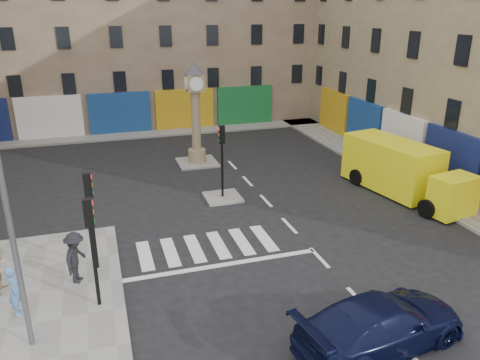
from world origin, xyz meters
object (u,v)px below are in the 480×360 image
clock_pillar (195,107)px  pedestrian_blue (15,290)px  traffic_light_island (222,150)px  navy_sedan (381,323)px  yellow_van (401,170)px  lamp_post (4,193)px  traffic_light_left_far (90,206)px  pedestrian_dark (76,258)px  traffic_light_left_near (91,236)px  pedestrian_tan (0,269)px

clock_pillar → pedestrian_blue: clock_pillar is taller
traffic_light_island → navy_sedan: 12.31m
yellow_van → pedestrian_blue: bearing=-173.4°
lamp_post → clock_pillar: 17.31m
traffic_light_left_far → traffic_light_island: (6.30, 5.40, -0.03)m
clock_pillar → yellow_van: clock_pillar is taller
yellow_van → pedestrian_blue: size_ratio=4.59×
lamp_post → pedestrian_dark: 4.94m
navy_sedan → pedestrian_blue: (-10.10, 4.59, 0.20)m
traffic_light_left_far → clock_pillar: clock_pillar is taller
traffic_light_left_near → clock_pillar: 15.19m
navy_sedan → pedestrian_tan: 12.38m
pedestrian_blue → pedestrian_dark: size_ratio=0.87×
traffic_light_island → pedestrian_dark: traffic_light_island is taller
traffic_light_island → yellow_van: size_ratio=0.49×
traffic_light_left_near → traffic_light_island: (6.30, 7.80, -0.03)m
traffic_light_left_far → pedestrian_dark: 1.84m
pedestrian_dark → clock_pillar: bearing=-7.5°
navy_sedan → pedestrian_blue: pedestrian_blue is taller
lamp_post → clock_pillar: size_ratio=1.36×
pedestrian_blue → pedestrian_tan: size_ratio=1.01×
traffic_light_left_far → pedestrian_tan: size_ratio=2.26×
traffic_light_island → pedestrian_dark: size_ratio=1.97×
lamp_post → traffic_light_left_near: bearing=36.4°
lamp_post → navy_sedan: lamp_post is taller
yellow_van → pedestrian_blue: yellow_van is taller
pedestrian_blue → pedestrian_tan: 1.68m
traffic_light_left_near → pedestrian_blue: size_ratio=2.25×
clock_pillar → pedestrian_blue: size_ratio=3.71×
lamp_post → pedestrian_dark: bearing=67.6°
traffic_light_left_far → pedestrian_blue: size_ratio=2.25×
clock_pillar → traffic_light_island: bearing=-90.0°
pedestrian_tan → pedestrian_dark: pedestrian_dark is taller
traffic_light_left_far → traffic_light_left_near: bearing=-90.0°
clock_pillar → navy_sedan: clock_pillar is taller
traffic_light_island → clock_pillar: 6.07m
navy_sedan → pedestrian_blue: size_ratio=3.23×
pedestrian_tan → clock_pillar: bearing=-26.2°
yellow_van → lamp_post: bearing=-167.9°
traffic_light_left_near → lamp_post: size_ratio=0.45×
pedestrian_dark → lamp_post: bearing=179.9°
lamp_post → pedestrian_tan: bearing=110.2°
lamp_post → pedestrian_tan: lamp_post is taller
clock_pillar → navy_sedan: (1.35, -18.09, -2.78)m
pedestrian_tan → yellow_van: bearing=-66.3°
traffic_light_left_far → traffic_light_island: size_ratio=1.00×
pedestrian_blue → pedestrian_tan: bearing=19.7°
traffic_light_island → navy_sedan: size_ratio=0.70×
traffic_light_left_near → traffic_light_left_far: size_ratio=1.00×
traffic_light_left_far → navy_sedan: bearing=-41.2°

